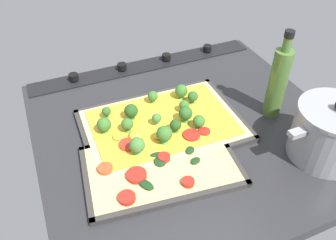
{
  "coord_description": "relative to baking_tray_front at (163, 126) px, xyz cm",
  "views": [
    {
      "loc": [
        30.52,
        58.52,
        58.04
      ],
      "look_at": [
        5.9,
        0.68,
        4.95
      ],
      "focal_mm": 37.1,
      "sensor_mm": 36.0,
      "label": 1
    }
  ],
  "objects": [
    {
      "name": "ground_plane",
      "position": [
        -5.99,
        2.64,
        -1.86
      ],
      "size": [
        74.51,
        71.04,
        3.0
      ],
      "primitive_type": "cube",
      "color": "#28282B"
    },
    {
      "name": "stove_control_panel",
      "position": [
        -5.99,
        -29.38,
        0.2
      ],
      "size": [
        71.53,
        7.0,
        2.6
      ],
      "color": "black",
      "rests_on": "ground_plane"
    },
    {
      "name": "baking_tray_front",
      "position": [
        0.0,
        0.0,
        0.0
      ],
      "size": [
        40.17,
        28.11,
        1.3
      ],
      "color": "#33302D",
      "rests_on": "ground_plane"
    },
    {
      "name": "broccoli_pizza",
      "position": [
        0.56,
        0.16,
        1.61
      ],
      "size": [
        37.73,
        25.66,
        6.0
      ],
      "color": "#D3B77F",
      "rests_on": "baking_tray_front"
    },
    {
      "name": "baking_tray_back",
      "position": [
        5.55,
        12.64,
        0.02
      ],
      "size": [
        36.06,
        24.88,
        1.3
      ],
      "color": "#33302D",
      "rests_on": "ground_plane"
    },
    {
      "name": "veggie_pizza_back",
      "position": [
        5.75,
        12.42,
        0.76
      ],
      "size": [
        33.4,
        22.22,
        1.9
      ],
      "color": "tan",
      "rests_on": "baking_tray_back"
    },
    {
      "name": "cooking_pot",
      "position": [
        -30.55,
        23.01,
        6.17
      ],
      "size": [
        23.42,
        16.55,
        15.33
      ],
      "color": "gray",
      "rests_on": "ground_plane"
    },
    {
      "name": "oil_bottle",
      "position": [
        -28.63,
        5.85,
        9.53
      ],
      "size": [
        4.58,
        4.58,
        23.53
      ],
      "color": "#476B2D",
      "rests_on": "ground_plane"
    }
  ]
}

